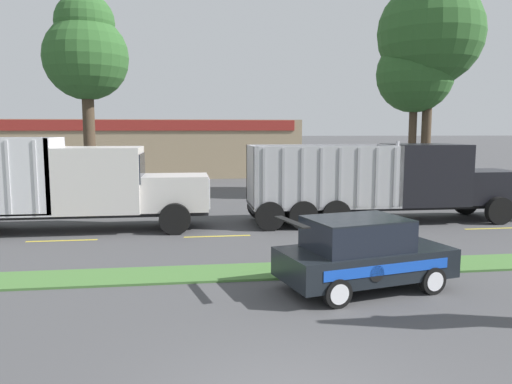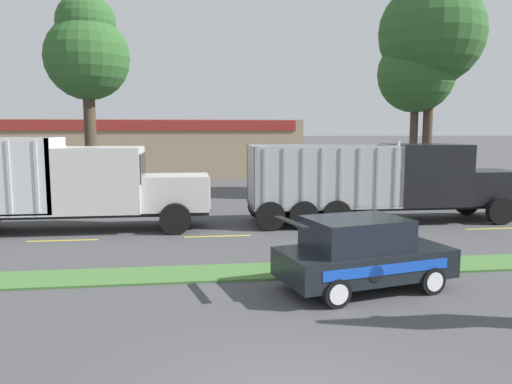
{
  "view_description": "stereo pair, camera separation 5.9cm",
  "coord_description": "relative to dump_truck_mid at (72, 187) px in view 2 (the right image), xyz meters",
  "views": [
    {
      "loc": [
        -1.31,
        -6.06,
        3.83
      ],
      "look_at": [
        0.65,
        8.43,
        2.0
      ],
      "focal_mm": 35.0,
      "sensor_mm": 36.0,
      "label": 1
    },
    {
      "loc": [
        -1.25,
        -6.06,
        3.83
      ],
      "look_at": [
        0.65,
        8.43,
        2.0
      ],
      "focal_mm": 35.0,
      "sensor_mm": 36.0,
      "label": 2
    }
  ],
  "objects": [
    {
      "name": "rally_car",
      "position": [
        8.48,
        -8.21,
        -0.78
      ],
      "size": [
        4.43,
        2.79,
        1.79
      ],
      "color": "black",
      "rests_on": "ground_plane"
    },
    {
      "name": "dump_truck_trail",
      "position": [
        13.36,
        0.27,
        -0.02
      ],
      "size": [
        11.29,
        2.8,
        3.39
      ],
      "color": "black",
      "rests_on": "ground_plane"
    },
    {
      "name": "tree_behind_far_right",
      "position": [
        17.88,
        7.65,
        8.04
      ],
      "size": [
        5.85,
        5.85,
        13.55
      ],
      "color": "#473828",
      "rests_on": "ground_plane"
    },
    {
      "name": "tree_behind_left",
      "position": [
        -0.66,
        7.3,
        6.12
      ],
      "size": [
        4.25,
        4.25,
        10.64
      ],
      "color": "#473828",
      "rests_on": "ground_plane"
    },
    {
      "name": "grass_verge",
      "position": [
        5.71,
        -6.49,
        -1.64
      ],
      "size": [
        120.0,
        1.53,
        0.06
      ],
      "primitive_type": "cube",
      "color": "#477538",
      "rests_on": "ground_plane"
    },
    {
      "name": "centre_line_6",
      "position": [
        16.18,
        -1.73,
        -1.66
      ],
      "size": [
        2.4,
        0.14,
        0.01
      ],
      "primitive_type": "cube",
      "color": "yellow",
      "rests_on": "ground_plane"
    },
    {
      "name": "centre_line_5",
      "position": [
        10.78,
        -1.73,
        -1.66
      ],
      "size": [
        2.4,
        0.14,
        0.01
      ],
      "primitive_type": "cube",
      "color": "yellow",
      "rests_on": "ground_plane"
    },
    {
      "name": "dump_truck_mid",
      "position": [
        0.0,
        0.0,
        0.0
      ],
      "size": [
        12.01,
        2.72,
        3.55
      ],
      "color": "black",
      "rests_on": "ground_plane"
    },
    {
      "name": "centre_line_3",
      "position": [
        -0.02,
        -1.73,
        -1.66
      ],
      "size": [
        2.4,
        0.14,
        0.01
      ],
      "primitive_type": "cube",
      "color": "yellow",
      "rests_on": "ground_plane"
    },
    {
      "name": "store_building_backdrop",
      "position": [
        0.61,
        25.53,
        0.64
      ],
      "size": [
        25.51,
        12.1,
        4.62
      ],
      "color": "#9E896B",
      "rests_on": "ground_plane"
    },
    {
      "name": "centre_line_4",
      "position": [
        5.38,
        -1.73,
        -1.66
      ],
      "size": [
        2.4,
        0.14,
        0.01
      ],
      "primitive_type": "cube",
      "color": "yellow",
      "rests_on": "ground_plane"
    },
    {
      "name": "tree_behind_centre",
      "position": [
        17.19,
        7.94,
        5.68
      ],
      "size": [
        4.32,
        4.32,
        10.2
      ],
      "color": "#473828",
      "rests_on": "ground_plane"
    }
  ]
}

